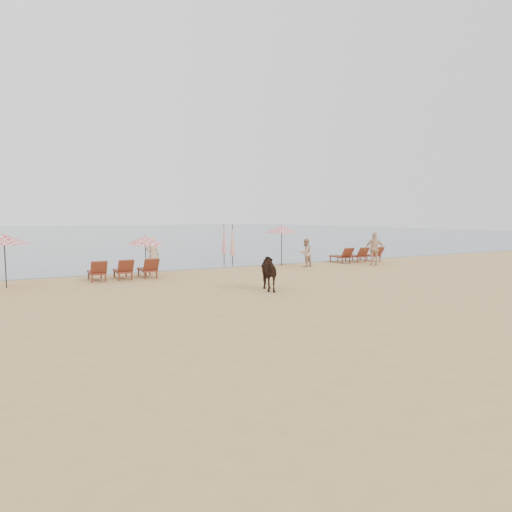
{
  "coord_description": "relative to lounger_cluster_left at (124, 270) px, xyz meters",
  "views": [
    {
      "loc": [
        -9.01,
        -12.21,
        2.86
      ],
      "look_at": [
        0.0,
        5.0,
        1.1
      ],
      "focal_mm": 30.0,
      "sensor_mm": 36.0,
      "label": 1
    }
  ],
  "objects": [
    {
      "name": "umbrella_open_right",
      "position": [
        9.38,
        1.47,
        1.72
      ],
      "size": [
        1.98,
        1.98,
        2.41
      ],
      "rotation": [
        0.0,
        0.0,
        -0.31
      ],
      "color": "black",
      "rests_on": "ground"
    },
    {
      "name": "beachgoer_right_a",
      "position": [
        10.33,
        0.33,
        0.36
      ],
      "size": [
        0.93,
        0.81,
        1.64
      ],
      "primitive_type": "imported",
      "rotation": [
        0.0,
        0.0,
        3.41
      ],
      "color": "tan",
      "rests_on": "ground"
    },
    {
      "name": "sea",
      "position": [
        5.35,
        72.03,
        -0.45
      ],
      "size": [
        160.0,
        140.0,
        0.06
      ],
      "primitive_type": "cube",
      "color": "#51606B",
      "rests_on": "ground"
    },
    {
      "name": "umbrella_closed_right",
      "position": [
        6.93,
        3.1,
        1.05
      ],
      "size": [
        0.3,
        0.3,
        2.45
      ],
      "rotation": [
        0.0,
        0.0,
        0.32
      ],
      "color": "black",
      "rests_on": "ground"
    },
    {
      "name": "umbrella_open_left_a",
      "position": [
        -4.69,
        -0.23,
        1.53
      ],
      "size": [
        1.94,
        1.94,
        2.2
      ],
      "rotation": [
        0.0,
        0.0,
        0.29
      ],
      "color": "black",
      "rests_on": "ground"
    },
    {
      "name": "ground",
      "position": [
        5.35,
        -7.97,
        -0.45
      ],
      "size": [
        120.0,
        120.0,
        0.0
      ],
      "primitive_type": "plane",
      "color": "tan",
      "rests_on": "ground"
    },
    {
      "name": "umbrella_closed_left",
      "position": [
        6.86,
        4.2,
        1.06
      ],
      "size": [
        0.3,
        0.3,
        2.47
      ],
      "rotation": [
        0.0,
        0.0,
        -0.43
      ],
      "color": "black",
      "rests_on": "ground"
    },
    {
      "name": "cow",
      "position": [
        4.35,
        -5.68,
        0.26
      ],
      "size": [
        1.16,
        1.83,
        1.43
      ],
      "primitive_type": "imported",
      "rotation": [
        0.0,
        0.0,
        -0.24
      ],
      "color": "black",
      "rests_on": "ground"
    },
    {
      "name": "beachgoer_right_b",
      "position": [
        14.3,
        -1.06,
        0.53
      ],
      "size": [
        1.21,
        1.08,
        1.97
      ],
      "primitive_type": "imported",
      "rotation": [
        0.0,
        0.0,
        2.5
      ],
      "color": "tan",
      "rests_on": "ground"
    },
    {
      "name": "beachgoer_left",
      "position": [
        1.81,
        1.79,
        0.47
      ],
      "size": [
        0.74,
        0.55,
        1.84
      ],
      "primitive_type": "imported",
      "rotation": [
        0.0,
        0.0,
        2.97
      ],
      "color": "tan",
      "rests_on": "ground"
    },
    {
      "name": "umbrella_open_left_b",
      "position": [
        1.15,
        0.54,
        1.34
      ],
      "size": [
        1.62,
        1.65,
        2.07
      ],
      "rotation": [
        0.0,
        0.0,
        0.15
      ],
      "color": "black",
      "rests_on": "ground"
    },
    {
      "name": "lounger_cluster_left",
      "position": [
        0.0,
        0.0,
        0.0
      ],
      "size": [
        2.98,
        1.76,
        0.65
      ],
      "rotation": [
        0.0,
        0.0,
        0.0
      ],
      "color": "brown",
      "rests_on": "ground"
    },
    {
      "name": "lounger_cluster_right",
      "position": [
        14.74,
        0.93,
        0.01
      ],
      "size": [
        3.15,
        2.01,
        0.66
      ],
      "rotation": [
        0.0,
        0.0,
        -0.08
      ],
      "color": "brown",
      "rests_on": "ground"
    }
  ]
}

